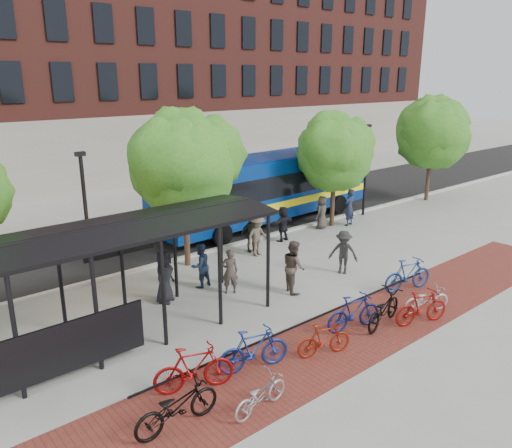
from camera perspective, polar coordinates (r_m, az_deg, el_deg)
ground at (r=20.63m, az=4.27°, el=-5.29°), size 160.00×160.00×0.00m
asphalt_street at (r=26.62m, az=-7.74°, el=-0.30°), size 160.00×8.00×0.01m
curb at (r=23.46m, az=-2.51°, el=-2.36°), size 160.00×0.25×0.12m
brick_strip at (r=16.25m, az=11.57°, el=-11.94°), size 24.00×3.00×0.01m
bike_rack_rail at (r=15.89m, az=5.97°, el=-12.36°), size 12.00×0.05×0.95m
building_brick at (r=46.13m, az=-9.79°, el=19.26°), size 55.00×14.00×20.00m
bus_shelter at (r=14.97m, az=-17.18°, el=-2.36°), size 10.60×3.07×3.60m
tree_b at (r=20.27m, az=-8.14°, el=7.31°), size 5.15×4.20×6.47m
tree_c at (r=26.13m, az=9.06°, el=8.43°), size 4.66×3.80×5.92m
tree_d at (r=33.35m, az=19.57°, el=10.15°), size 5.39×4.40×6.55m
lamp_post_left at (r=19.08m, az=-18.81°, el=0.73°), size 0.35×0.20×5.12m
lamp_post_right at (r=28.71m, az=12.44°, el=6.33°), size 0.35×0.20×5.12m
bus at (r=26.72m, az=1.31°, el=4.52°), size 13.55×3.63×3.63m
bike_0 at (r=12.04m, az=-9.05°, el=-19.86°), size 2.13×0.76×1.12m
bike_1 at (r=13.11m, az=-7.11°, el=-16.07°), size 2.14×1.30×1.24m
bike_2 at (r=12.46m, az=0.49°, el=-18.88°), size 1.73×0.76×0.88m
bike_3 at (r=13.82m, az=-0.28°, el=-14.13°), size 2.11×1.12×1.22m
bike_5 at (r=14.63m, az=7.77°, el=-12.94°), size 1.72×0.99×1.00m
bike_7 at (r=16.08m, az=11.11°, el=-9.87°), size 2.04×0.99×1.18m
bike_8 at (r=16.58m, az=14.36°, el=-9.39°), size 2.22×1.16×1.11m
bike_9 at (r=16.98m, az=18.39°, el=-9.01°), size 1.99×1.16×1.16m
bike_10 at (r=17.91m, az=18.90°, el=-8.14°), size 1.81×1.19×0.90m
bike_11 at (r=19.33m, az=16.96°, el=-5.55°), size 2.15×1.13×1.25m
pedestrian_0 at (r=17.75m, az=-10.42°, el=-5.92°), size 1.12×1.03×1.92m
pedestrian_1 at (r=18.23m, az=-3.01°, el=-5.42°), size 0.74×0.64×1.69m
pedestrian_2 at (r=18.83m, az=-6.37°, el=-4.75°), size 0.89×0.73×1.70m
pedestrian_3 at (r=21.93m, az=0.20°, el=-1.33°), size 1.26×0.81×1.85m
pedestrian_4 at (r=22.46m, az=-0.59°, el=-1.11°), size 1.06×0.67×1.69m
pedestrian_5 at (r=23.96m, az=3.10°, el=0.03°), size 1.63×0.68×1.71m
pedestrian_6 at (r=26.10m, az=7.55°, el=1.33°), size 0.95×0.72×1.73m
pedestrian_7 at (r=26.84m, az=10.61°, el=1.89°), size 0.79×0.59×1.98m
pedestrian_8 at (r=18.33m, az=4.33°, el=-4.85°), size 1.06×1.17×1.97m
pedestrian_9 at (r=20.26m, az=9.95°, el=-3.20°), size 1.18×1.33×1.79m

